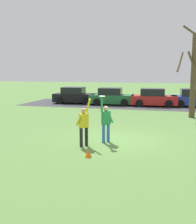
{
  "coord_description": "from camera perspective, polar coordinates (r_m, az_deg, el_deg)",
  "views": [
    {
      "loc": [
        2.36,
        -12.22,
        3.2
      ],
      "look_at": [
        -0.76,
        -0.54,
        1.36
      ],
      "focal_mm": 43.81,
      "sensor_mm": 36.0,
      "label": 1
    }
  ],
  "objects": [
    {
      "name": "parking_strip",
      "position": [
        25.63,
        11.65,
        1.32
      ],
      "size": [
        24.82,
        6.4,
        0.01
      ],
      "primitive_type": "cube",
      "color": "#38383D",
      "rests_on": "ground_plane"
    },
    {
      "name": "frisbee_disc",
      "position": [
        11.87,
        0.82,
        3.31
      ],
      "size": [
        0.27,
        0.27,
        0.02
      ],
      "primitive_type": "cylinder",
      "color": "white",
      "rests_on": "person_catcher"
    },
    {
      "name": "field_cone_orange",
      "position": [
        10.27,
        -2.04,
        -8.56
      ],
      "size": [
        0.26,
        0.26,
        0.32
      ],
      "primitive_type": "cone",
      "color": "orange",
      "rests_on": "ground_plane"
    },
    {
      "name": "bare_tree_tall",
      "position": [
        19.59,
        19.21,
        7.55
      ],
      "size": [
        1.7,
        2.02,
        6.1
      ],
      "color": "brown",
      "rests_on": "ground_plane"
    },
    {
      "name": "person_defender",
      "position": [
        11.53,
        -3.0,
        -2.45
      ],
      "size": [
        0.64,
        0.66,
        2.05
      ],
      "rotation": [
        0.0,
        0.0,
        0.86
      ],
      "color": "black",
      "rests_on": "ground_plane"
    },
    {
      "name": "ground_plane",
      "position": [
        12.85,
        3.91,
        -5.78
      ],
      "size": [
        120.0,
        120.0,
        0.0
      ],
      "primitive_type": "plane",
      "color": "#567F3D"
    },
    {
      "name": "parked_car_blue",
      "position": [
        25.86,
        19.41,
        2.68
      ],
      "size": [
        4.21,
        2.24,
        1.59
      ],
      "rotation": [
        0.0,
        0.0,
        0.06
      ],
      "color": "#233893",
      "rests_on": "ground_plane"
    },
    {
      "name": "parked_car_green",
      "position": [
        25.76,
        2.83,
        3.14
      ],
      "size": [
        4.21,
        2.24,
        1.59
      ],
      "rotation": [
        0.0,
        0.0,
        0.06
      ],
      "color": "#1E6633",
      "rests_on": "ground_plane"
    },
    {
      "name": "parked_car_red",
      "position": [
        25.31,
        11.53,
        2.88
      ],
      "size": [
        4.21,
        2.24,
        1.59
      ],
      "rotation": [
        0.0,
        0.0,
        0.06
      ],
      "color": "red",
      "rests_on": "ground_plane"
    },
    {
      "name": "parked_car_black",
      "position": [
        27.03,
        -4.93,
        3.38
      ],
      "size": [
        4.21,
        2.24,
        1.59
      ],
      "rotation": [
        0.0,
        0.0,
        0.06
      ],
      "color": "black",
      "rests_on": "ground_plane"
    },
    {
      "name": "person_catcher",
      "position": [
        12.15,
        1.67,
        -1.85
      ],
      "size": [
        0.55,
        0.57,
        2.08
      ],
      "rotation": [
        0.0,
        0.0,
        -2.28
      ],
      "color": "#3366B7",
      "rests_on": "ground_plane"
    }
  ]
}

